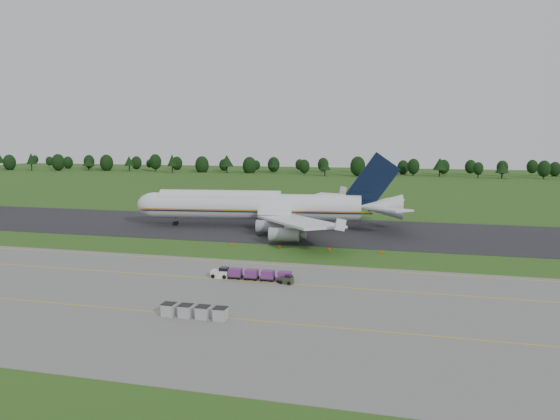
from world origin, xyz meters
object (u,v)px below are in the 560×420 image
(baggage_train, at_px, (250,274))
(utility_cart, at_px, (286,280))
(uld_row, at_px, (194,311))
(aircraft, at_px, (260,206))
(edge_markers, at_px, (304,248))

(baggage_train, height_order, utility_cart, baggage_train)
(baggage_train, bearing_deg, utility_cart, -8.57)
(baggage_train, xyz_separation_m, uld_row, (-1.23, -19.91, -0.05))
(aircraft, xyz_separation_m, utility_cart, (19.38, -51.07, -4.96))
(aircraft, bearing_deg, utility_cart, -69.22)
(aircraft, distance_m, baggage_train, 51.94)
(aircraft, xyz_separation_m, edge_markers, (16.72, -24.36, -5.30))
(utility_cart, relative_size, edge_markers, 0.07)
(aircraft, height_order, baggage_train, aircraft)
(baggage_train, bearing_deg, aircraft, 104.47)
(aircraft, height_order, uld_row, aircraft)
(baggage_train, distance_m, edge_markers, 26.03)
(baggage_train, bearing_deg, uld_row, -93.53)
(baggage_train, bearing_deg, edge_markers, 81.62)
(utility_cart, height_order, edge_markers, utility_cart)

